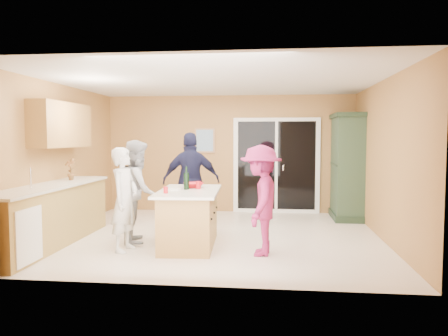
# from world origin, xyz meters

# --- Properties ---
(floor) EXTENTS (5.50, 5.50, 0.00)m
(floor) POSITION_xyz_m (0.00, 0.00, 0.00)
(floor) COLOR silver
(floor) RESTS_ON ground
(ceiling) EXTENTS (5.50, 5.00, 0.10)m
(ceiling) POSITION_xyz_m (0.00, 0.00, 2.60)
(ceiling) COLOR silver
(ceiling) RESTS_ON wall_back
(wall_back) EXTENTS (5.50, 0.10, 2.60)m
(wall_back) POSITION_xyz_m (0.00, 2.50, 1.30)
(wall_back) COLOR tan
(wall_back) RESTS_ON ground
(wall_front) EXTENTS (5.50, 0.10, 2.60)m
(wall_front) POSITION_xyz_m (0.00, -2.50, 1.30)
(wall_front) COLOR tan
(wall_front) RESTS_ON ground
(wall_left) EXTENTS (0.10, 5.00, 2.60)m
(wall_left) POSITION_xyz_m (-2.75, 0.00, 1.30)
(wall_left) COLOR tan
(wall_left) RESTS_ON ground
(wall_right) EXTENTS (0.10, 5.00, 2.60)m
(wall_right) POSITION_xyz_m (2.75, 0.00, 1.30)
(wall_right) COLOR tan
(wall_right) RESTS_ON ground
(left_cabinet_run) EXTENTS (0.65, 3.05, 1.24)m
(left_cabinet_run) POSITION_xyz_m (-2.45, -1.05, 0.46)
(left_cabinet_run) COLOR #A58540
(left_cabinet_run) RESTS_ON floor
(upper_cabinets) EXTENTS (0.35, 1.60, 0.75)m
(upper_cabinets) POSITION_xyz_m (-2.58, -0.20, 1.88)
(upper_cabinets) COLOR #A58540
(upper_cabinets) RESTS_ON wall_left
(sliding_door) EXTENTS (1.90, 0.07, 2.10)m
(sliding_door) POSITION_xyz_m (1.05, 2.46, 1.05)
(sliding_door) COLOR white
(sliding_door) RESTS_ON floor
(framed_picture) EXTENTS (0.46, 0.04, 0.56)m
(framed_picture) POSITION_xyz_m (-0.55, 2.48, 1.60)
(framed_picture) COLOR #A77A53
(framed_picture) RESTS_ON wall_back
(kitchen_island) EXTENTS (0.99, 1.69, 0.86)m
(kitchen_island) POSITION_xyz_m (-0.30, -0.70, 0.40)
(kitchen_island) COLOR #A58540
(kitchen_island) RESTS_ON floor
(green_hutch) EXTENTS (0.62, 1.17, 2.15)m
(green_hutch) POSITION_xyz_m (2.49, 1.90, 1.05)
(green_hutch) COLOR #1F3322
(green_hutch) RESTS_ON floor
(woman_white) EXTENTS (0.44, 0.60, 1.52)m
(woman_white) POSITION_xyz_m (-1.18, -1.09, 0.76)
(woman_white) COLOR silver
(woman_white) RESTS_ON floor
(woman_grey) EXTENTS (0.80, 0.92, 1.62)m
(woman_grey) POSITION_xyz_m (-1.16, -0.51, 0.81)
(woman_grey) COLOR #A5A5A7
(woman_grey) RESTS_ON floor
(woman_navy) EXTENTS (1.10, 0.65, 1.76)m
(woman_navy) POSITION_xyz_m (-0.50, 0.55, 0.88)
(woman_navy) COLOR #181A36
(woman_navy) RESTS_ON floor
(woman_magenta) EXTENTS (0.66, 1.05, 1.56)m
(woman_magenta) POSITION_xyz_m (0.80, -1.08, 0.78)
(woman_magenta) COLOR #992153
(woman_magenta) RESTS_ON floor
(serving_bowl) EXTENTS (0.42, 0.42, 0.08)m
(serving_bowl) POSITION_xyz_m (-0.29, -0.36, 0.90)
(serving_bowl) COLOR red
(serving_bowl) RESTS_ON kitchen_island
(tulip_vase) EXTENTS (0.23, 0.19, 0.38)m
(tulip_vase) POSITION_xyz_m (-2.45, -0.16, 1.13)
(tulip_vase) COLOR red
(tulip_vase) RESTS_ON left_cabinet_run
(tumbler_near) EXTENTS (0.09, 0.09, 0.09)m
(tumbler_near) POSITION_xyz_m (-0.56, -1.11, 0.91)
(tumbler_near) COLOR red
(tumbler_near) RESTS_ON kitchen_island
(tumbler_far) EXTENTS (0.10, 0.10, 0.12)m
(tumbler_far) POSITION_xyz_m (-0.19, -0.52, 0.92)
(tumbler_far) COLOR red
(tumbler_far) RESTS_ON kitchen_island
(wine_bottle) EXTENTS (0.08, 0.08, 0.36)m
(wine_bottle) POSITION_xyz_m (-0.35, -0.62, 1.00)
(wine_bottle) COLOR black
(wine_bottle) RESTS_ON kitchen_island
(white_plate) EXTENTS (0.22, 0.22, 0.01)m
(white_plate) POSITION_xyz_m (-0.54, -0.65, 0.87)
(white_plate) COLOR white
(white_plate) RESTS_ON kitchen_island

